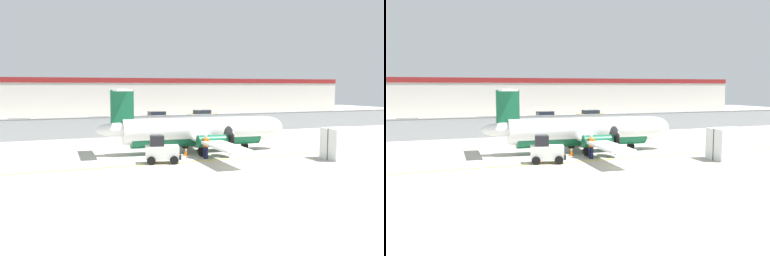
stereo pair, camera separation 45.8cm
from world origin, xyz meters
TOP-DOWN VIEW (x-y plane):
  - ground_plane at (0.00, 2.00)m, footprint 140.00×140.00m
  - perimeter_fence at (0.00, 18.00)m, footprint 98.00×0.10m
  - parking_lot_strip at (0.00, 29.50)m, footprint 98.00×17.00m
  - background_building at (0.00, 47.99)m, footprint 91.00×8.10m
  - commuter_airplane at (-0.32, 5.79)m, footprint 15.16×16.08m
  - baggage_tug at (-4.66, 2.22)m, footprint 2.53×1.85m
  - ground_crew_worker at (-1.20, 2.72)m, footprint 0.48×0.49m
  - cargo_container at (7.66, -1.03)m, footprint 2.59×2.23m
  - traffic_cone_near_left at (-4.76, 3.33)m, footprint 0.36×0.36m
  - traffic_cone_near_right at (-1.99, 4.60)m, footprint 0.36×0.36m
  - traffic_cone_far_left at (-3.92, 7.02)m, footprint 0.36×0.36m
  - parked_car_0 at (-13.27, 24.22)m, footprint 4.27×2.16m
  - parked_car_1 at (-4.87, 23.74)m, footprint 4.24×2.09m
  - parked_car_2 at (4.12, 31.54)m, footprint 4.21×2.02m
  - parked_car_3 at (11.55, 32.43)m, footprint 4.34×2.32m

SIDE VIEW (x-z plane):
  - ground_plane at x=0.00m, z-range 0.00..0.01m
  - parking_lot_strip at x=0.00m, z-range 0.00..0.12m
  - traffic_cone_near_left at x=-4.76m, z-range -0.01..0.63m
  - traffic_cone_near_right at x=-1.99m, z-range -0.01..0.63m
  - traffic_cone_far_left at x=-3.92m, z-range -0.01..0.63m
  - baggage_tug at x=-4.66m, z-range -0.08..1.80m
  - parked_car_0 at x=-13.27m, z-range 0.10..1.68m
  - parked_car_1 at x=-4.87m, z-range 0.10..1.68m
  - parked_car_2 at x=4.12m, z-range 0.10..1.68m
  - parked_car_3 at x=11.55m, z-range 0.10..1.68m
  - ground_crew_worker at x=-1.20m, z-range 0.10..1.80m
  - cargo_container at x=7.66m, z-range 0.00..2.20m
  - perimeter_fence at x=0.00m, z-range 0.07..2.17m
  - commuter_airplane at x=-0.32m, z-range -0.86..4.06m
  - background_building at x=0.00m, z-range 0.01..6.51m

